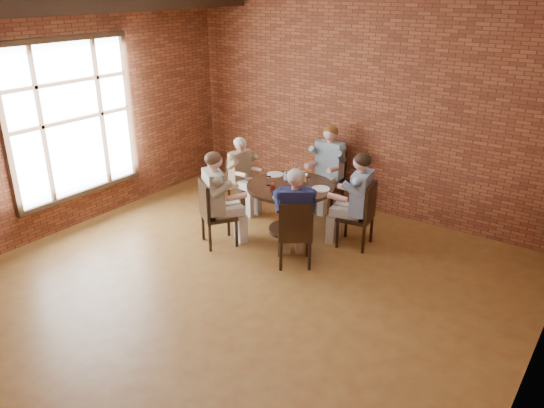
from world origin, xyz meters
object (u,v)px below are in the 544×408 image
Objects in this scene: chair_e at (295,232)px; chair_a at (362,213)px; diner_a at (356,201)px; diner_d at (218,199)px; diner_e at (295,218)px; smartphone at (310,196)px; diner_b at (328,168)px; dining_table at (290,199)px; chair_c at (240,182)px; chair_d at (212,211)px; chair_b at (330,176)px; diner_c at (242,175)px.

chair_a is at bearing -149.58° from chair_e.
diner_d is at bearing -65.09° from diner_a.
chair_a is 0.71× the size of diner_e.
diner_d is 1.29m from smartphone.
diner_a is at bearing -90.00° from chair_a.
chair_e is (0.68, -2.01, -0.18)m from diner_b.
dining_table is 1.09m from chair_e.
chair_c is 0.92× the size of chair_d.
chair_c is at bearing -67.08° from diner_e.
diner_d is (0.05, 0.08, 0.17)m from chair_d.
chair_d is at bearing -106.98° from chair_b.
chair_d is (-1.75, -1.18, 0.00)m from chair_a.
diner_a is at bearing -149.49° from diner_e.
dining_table is 1.11m from chair_a.
diner_c reaches higher than chair_e.
chair_e is (1.80, -1.09, 0.03)m from chair_c.
chair_a is 0.70× the size of diner_a.
dining_table is 1.35× the size of chair_d.
chair_b is 1.51m from chair_c.
diner_b is at bearing -39.97° from chair_c.
chair_e is (1.26, 0.06, -0.18)m from diner_d.
diner_e is (0.63, -2.03, 0.15)m from chair_b.
smartphone is at bearing -110.84° from chair_d.
chair_c is (-2.15, 0.05, -0.20)m from diner_a.
chair_c is 0.71× the size of diner_c.
chair_c is (-2.24, 0.04, -0.03)m from chair_a.
diner_a is at bearing 9.19° from dining_table.
diner_b reaches higher than diner_a.
diner_a reaches higher than dining_table.
diner_c is 0.92× the size of diner_e.
chair_e is at bearing -110.46° from chair_c.
diner_b reaches higher than diner_e.
chair_a is 6.22× the size of smartphone.
diner_a is at bearing -112.69° from diner_d.
chair_c is 0.15m from diner_c.
chair_e is at bearing -144.26° from diner_d.
chair_d reaches higher than smartphone.
chair_d reaches higher than chair_e.
smartphone is (-0.55, -0.36, 0.07)m from diner_a.
chair_a is 1.48m from diner_b.
diner_e is (0.60, -0.80, 0.15)m from dining_table.
diner_d reaches higher than chair_e.
chair_a is at bearing -113.78° from diner_d.
chair_b is 2.21m from chair_e.
diner_a is 1.45× the size of chair_e.
diner_b reaches higher than dining_table.
dining_table is 0.96× the size of diner_e.
diner_c is at bearing -67.79° from diner_e.
diner_d is 1.02× the size of diner_e.
chair_b reaches higher than chair_d.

